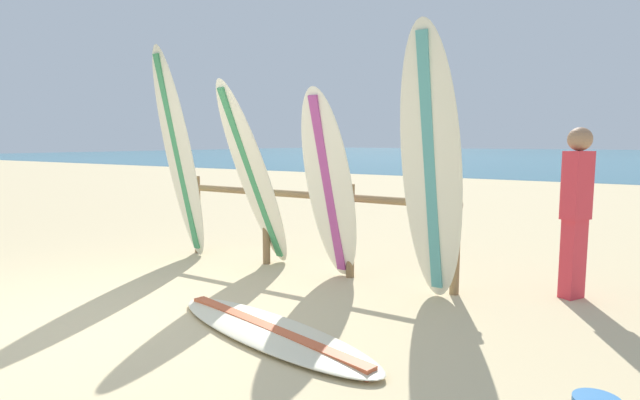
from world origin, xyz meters
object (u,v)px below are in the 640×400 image
Objects in this scene: surfboard_rack at (306,214)px; beachgoer_standing at (576,205)px; surfboard_leaning_left at (254,178)px; surfboard_lying_on_sand at (270,331)px; surfboard_leaning_center at (431,167)px; surfboard_leaning_far_left at (179,156)px; surfboard_leaning_center_left at (329,187)px.

surfboard_rack is 2.22× the size of beachgoer_standing.
surfboard_leaning_left is 1.33× the size of beachgoer_standing.
surfboard_rack reaches higher than surfboard_lying_on_sand.
surfboard_leaning_left reaches higher than beachgoer_standing.
surfboard_leaning_center is 1.56× the size of beachgoer_standing.
surfboard_leaning_center_left is (2.09, 0.11, -0.29)m from surfboard_leaning_far_left.
surfboard_leaning_center_left reaches higher than beachgoer_standing.
beachgoer_standing is at bearing 19.01° from surfboard_leaning_center_left.
surfboard_rack is 1.67× the size of surfboard_leaning_left.
beachgoer_standing is (3.19, 0.80, -0.18)m from surfboard_leaning_left.
beachgoer_standing is at bearing 51.14° from surfboard_lying_on_sand.
surfboard_leaning_center is at bearing -6.40° from surfboard_leaning_center_left.
surfboard_leaning_far_left is 1.29× the size of surfboard_leaning_center_left.
surfboard_leaning_left is at bearing 3.83° from surfboard_leaning_far_left.
surfboard_rack is 1.42× the size of surfboard_leaning_center.
surfboard_leaning_center is at bearing -14.22° from surfboard_rack.
surfboard_leaning_left is 0.97m from surfboard_leaning_center_left.
surfboard_leaning_left is at bearing 132.48° from surfboard_lying_on_sand.
surfboard_lying_on_sand is at bearing -47.52° from surfboard_leaning_left.
beachgoer_standing reaches higher than surfboard_rack.
surfboard_leaning_far_left reaches higher than surfboard_rack.
surfboard_leaning_far_left is at bearing 150.40° from surfboard_lying_on_sand.
surfboard_leaning_far_left is 4.42m from beachgoer_standing.
surfboard_lying_on_sand is (0.39, -1.52, -0.97)m from surfboard_leaning_center_left.
surfboard_lying_on_sand is at bearing -29.60° from surfboard_leaning_far_left.
surfboard_rack is at bearing 115.73° from surfboard_lying_on_sand.
surfboard_leaning_center_left is at bearing -160.99° from beachgoer_standing.
surfboard_leaning_center_left is at bearing 104.25° from surfboard_lying_on_sand.
surfboard_rack is 0.66m from surfboard_leaning_center_left.
surfboard_leaning_far_left is 1.14× the size of surfboard_lying_on_sand.
surfboard_leaning_far_left is (-1.60, -0.40, 0.64)m from surfboard_rack.
surfboard_leaning_left is (1.12, 0.07, -0.23)m from surfboard_leaning_far_left.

